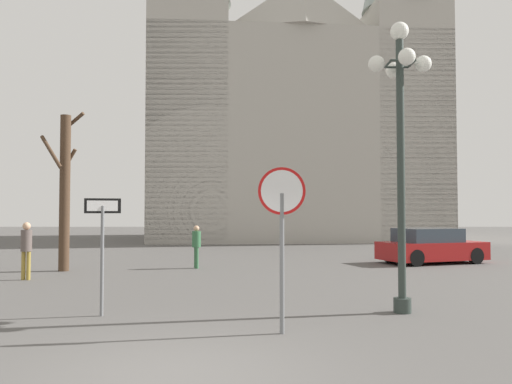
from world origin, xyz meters
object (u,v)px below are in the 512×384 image
stop_sign (282,216)px  bare_tree (65,189)px  parked_car_near_red (431,247)px  street_lamp (401,122)px  cathedral (292,113)px  one_way_arrow_sign (103,238)px  pedestrian_walking (27,245)px  pedestrian_standing (197,243)px

stop_sign → bare_tree: bearing=128.6°
bare_tree → parked_car_near_red: 14.13m
stop_sign → street_lamp: 3.67m
cathedral → one_way_arrow_sign: size_ratio=12.40×
bare_tree → parked_car_near_red: size_ratio=1.25×
cathedral → pedestrian_walking: bearing=-113.5°
cathedral → one_way_arrow_sign: cathedral is taller
stop_sign → pedestrian_standing: stop_sign is taller
one_way_arrow_sign → pedestrian_standing: (0.90, 8.34, -0.61)m
street_lamp → stop_sign: bearing=-145.4°
cathedral → pedestrian_standing: bearing=-104.2°
cathedral → one_way_arrow_sign: (-5.71, -27.30, -7.84)m
pedestrian_standing → cathedral: bearing=75.8°
one_way_arrow_sign → pedestrian_standing: 8.41m
parked_car_near_red → one_way_arrow_sign: bearing=-134.8°
cathedral → street_lamp: bearing=-89.2°
one_way_arrow_sign → pedestrian_walking: 6.55m
bare_tree → one_way_arrow_sign: bearing=-64.2°
stop_sign → pedestrian_standing: size_ratio=1.83×
stop_sign → pedestrian_walking: bearing=138.0°
street_lamp → pedestrian_walking: 11.50m
cathedral → stop_sign: size_ratio=10.21×
parked_car_near_red → pedestrian_standing: size_ratio=2.90×
stop_sign → parked_car_near_red: size_ratio=0.63×
stop_sign → pedestrian_walking: stop_sign is taller
cathedral → parked_car_near_red: size_ratio=6.45×
pedestrian_walking → cathedral: bearing=66.5°
bare_tree → parked_car_near_red: (13.71, 2.64, -2.19)m
parked_car_near_red → pedestrian_walking: pedestrian_walking is taller
cathedral → stop_sign: 29.76m
stop_sign → parked_car_near_red: (6.56, 11.60, -1.35)m
pedestrian_standing → bare_tree: bearing=-169.7°
bare_tree → parked_car_near_red: bearing=10.9°
pedestrian_walking → pedestrian_standing: pedestrian_walking is taller
cathedral → parked_car_near_red: bearing=-75.7°
cathedral → street_lamp: cathedral is taller
cathedral → stop_sign: (-2.19, -28.75, -7.37)m
bare_tree → pedestrian_walking: size_ratio=3.22×
cathedral → bare_tree: cathedral is taller
street_lamp → pedestrian_walking: size_ratio=3.46×
parked_car_near_red → pedestrian_walking: 14.83m
pedestrian_standing → stop_sign: bearing=-75.0°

